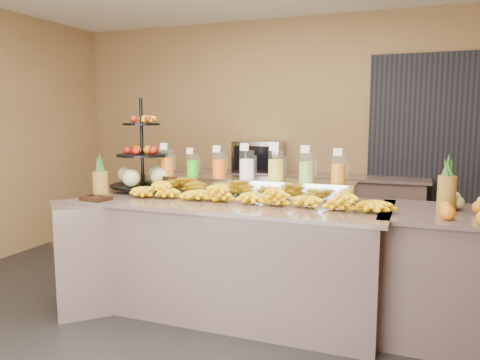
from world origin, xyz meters
The scene contains 20 objects.
ground centered at (0.00, 0.00, 0.00)m, with size 6.00×6.00×0.00m, color black.
room_envelope centered at (0.19, 0.79, 1.88)m, with size 6.04×5.02×2.82m.
buffet_counter centered at (-0.12, 0.26, 0.47)m, with size 2.75×1.25×0.93m.
right_counter centered at (1.70, 0.40, 0.47)m, with size 1.08×0.88×0.93m.
back_ledge centered at (0.00, 2.25, 0.47)m, with size 3.10×0.55×0.93m.
pitcher_tray centered at (0.03, 0.58, 1.01)m, with size 1.85×0.30×0.15m, color gray.
juice_pitcher_orange_a centered at (-0.75, 0.58, 1.18)m, with size 0.12×0.13×0.30m.
juice_pitcher_green centered at (-0.49, 0.58, 1.17)m, with size 0.11×0.11×0.26m.
juice_pitcher_orange_b centered at (-0.23, 0.58, 1.18)m, with size 0.12×0.12×0.29m.
juice_pitcher_milk centered at (0.03, 0.58, 1.19)m, with size 0.13×0.13×0.31m.
juice_pitcher_lemon centered at (0.29, 0.58, 1.19)m, with size 0.13×0.14×0.32m.
juice_pitcher_lime centered at (0.55, 0.58, 1.18)m, with size 0.13×0.13×0.31m.
juice_pitcher_orange_c centered at (0.81, 0.58, 1.18)m, with size 0.12×0.12×0.29m.
banana_heap centered at (0.17, 0.26, 1.00)m, with size 2.13×0.19×0.18m.
fruit_stand centered at (-0.92, 0.50, 1.15)m, with size 0.73×0.73×0.84m.
condiment_caddy centered at (-1.03, -0.09, 0.95)m, with size 0.22×0.16×0.03m, color black.
pineapple_left_a centered at (-1.08, 0.04, 1.07)m, with size 0.13×0.13×0.38m.
pineapple_left_b centered at (-0.89, 0.81, 1.09)m, with size 0.14×0.14×0.43m.
right_fruit_pile centered at (1.76, 0.33, 1.01)m, with size 0.47×0.45×0.25m.
oven_warmer centered at (-0.43, 2.25, 1.12)m, with size 0.57×0.40×0.38m, color gray.
Camera 1 is at (1.41, -3.17, 1.60)m, focal length 35.00 mm.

